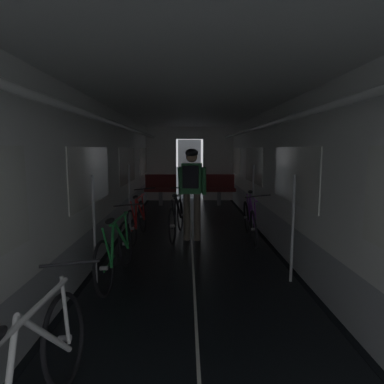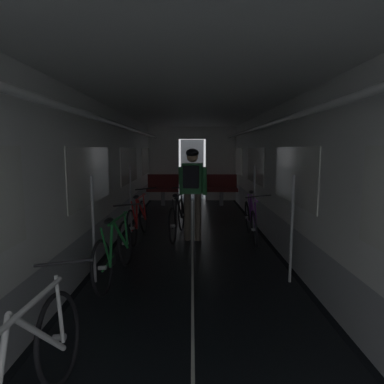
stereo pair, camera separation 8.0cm
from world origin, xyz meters
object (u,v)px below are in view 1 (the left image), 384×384
object	(u,v)px
bench_seat_far_right	(219,187)
person_cyclist_aisle	(192,184)
bicycle_red	(137,220)
bicycle_white	(28,382)
bench_seat_far_left	(161,187)
bicycle_black_in_aisle	(176,218)
bicycle_purple	(250,220)
bicycle_green	(116,251)

from	to	relation	value
bench_seat_far_right	person_cyclist_aisle	size ratio (longest dim) A/B	0.57
bicycle_red	bicycle_white	world-z (taller)	bicycle_white
bench_seat_far_left	person_cyclist_aisle	size ratio (longest dim) A/B	0.57
person_cyclist_aisle	bicycle_black_in_aisle	size ratio (longest dim) A/B	1.03
bicycle_white	bicycle_purple	xyz separation A→B (m)	(2.12, 4.35, 0.00)
bench_seat_far_left	bench_seat_far_right	xyz separation A→B (m)	(1.80, 0.00, 0.00)
bicycle_green	bench_seat_far_right	bearing A→B (deg)	71.80
bicycle_green	person_cyclist_aisle	size ratio (longest dim) A/B	0.98
bench_seat_far_left	bicycle_black_in_aisle	size ratio (longest dim) A/B	0.58
bicycle_black_in_aisle	bicycle_green	bearing A→B (deg)	-109.00
bicycle_white	bicycle_black_in_aisle	size ratio (longest dim) A/B	1.00
bicycle_green	person_cyclist_aisle	xyz separation A→B (m)	(1.03, 1.86, 0.69)
bench_seat_far_right	bicycle_purple	size ratio (longest dim) A/B	0.58
bench_seat_far_left	bicycle_green	xyz separation A→B (m)	(-0.13, -5.86, -0.19)
bicycle_green	bicycle_purple	size ratio (longest dim) A/B	1.00
bicycle_purple	person_cyclist_aisle	world-z (taller)	person_cyclist_aisle
bicycle_red	bicycle_black_in_aisle	size ratio (longest dim) A/B	1.00
bench_seat_far_right	bicycle_black_in_aisle	size ratio (longest dim) A/B	0.58
bench_seat_far_right	bicycle_green	xyz separation A→B (m)	(-1.93, -5.86, -0.19)
bench_seat_far_left	bicycle_red	bearing A→B (deg)	-91.98
bicycle_red	bicycle_purple	bearing A→B (deg)	-2.03
bicycle_green	bicycle_white	xyz separation A→B (m)	(0.02, -2.47, -0.00)
bicycle_green	bicycle_white	world-z (taller)	bicycle_white
bicycle_red	bicycle_green	bearing A→B (deg)	-89.73
bicycle_green	bicycle_purple	distance (m)	2.85
bench_seat_far_left	bicycle_white	xyz separation A→B (m)	(-0.11, -8.32, -0.19)
bicycle_red	person_cyclist_aisle	xyz separation A→B (m)	(1.04, -0.09, 0.69)
bicycle_purple	bicycle_black_in_aisle	bearing A→B (deg)	170.11
bench_seat_far_right	bicycle_black_in_aisle	distance (m)	3.92
bench_seat_far_left	bicycle_purple	bearing A→B (deg)	-63.18
bench_seat_far_right	bicycle_black_in_aisle	xyz separation A→B (m)	(-1.19, -3.73, -0.18)
bicycle_purple	bicycle_red	bearing A→B (deg)	177.97
bicycle_white	person_cyclist_aisle	size ratio (longest dim) A/B	0.98
bicycle_red	bicycle_purple	size ratio (longest dim) A/B	1.00
bicycle_purple	bicycle_black_in_aisle	xyz separation A→B (m)	(-1.40, 0.24, 0.00)
bench_seat_far_left	person_cyclist_aisle	bearing A→B (deg)	-77.25
bench_seat_far_right	bicycle_white	size ratio (longest dim) A/B	0.58
bench_seat_far_left	bicycle_purple	distance (m)	4.46
bench_seat_far_left	person_cyclist_aisle	distance (m)	4.13
bicycle_white	bicycle_purple	size ratio (longest dim) A/B	1.00
bicycle_green	bicycle_black_in_aisle	size ratio (longest dim) A/B	1.00
bicycle_green	bicycle_red	bearing A→B (deg)	90.27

